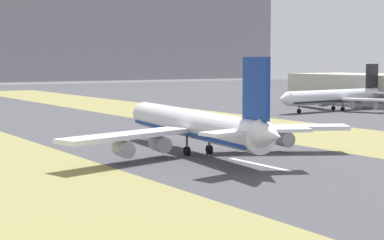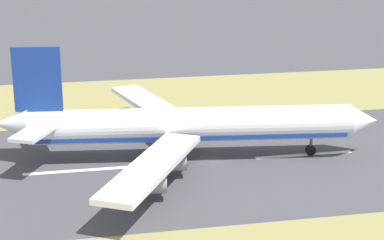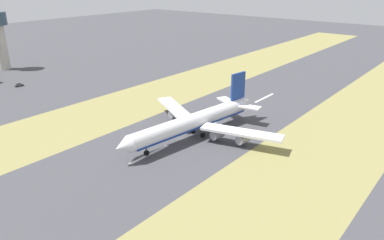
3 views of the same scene
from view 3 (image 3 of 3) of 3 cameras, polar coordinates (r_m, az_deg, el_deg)
name	(u,v)px [view 3 (image 3 of 3)]	position (r m, az deg, el deg)	size (l,w,h in m)	color
ground_plane	(182,138)	(139.22, -1.50, -2.80)	(800.00, 800.00, 0.00)	#424247
grass_median_west	(296,176)	(118.23, 15.58, -8.28)	(40.00, 600.00, 0.01)	olive
grass_median_east	(105,112)	(169.80, -13.17, 1.16)	(40.00, 600.00, 0.01)	olive
centreline_dash_near	(264,98)	(188.40, 10.97, 3.33)	(1.20, 18.00, 0.01)	silver
centreline_dash_mid	(218,121)	(155.98, 3.94, -0.12)	(1.20, 18.00, 0.01)	silver
centreline_dash_far	(150,154)	(127.91, -6.48, -5.22)	(1.20, 18.00, 0.01)	silver
airplane_main_jet	(196,121)	(138.78, 0.56, -0.18)	(63.65, 67.17, 20.20)	white
apron_car	(19,85)	(224.96, -24.89, 4.92)	(2.68, 4.66, 2.03)	#4C4C51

